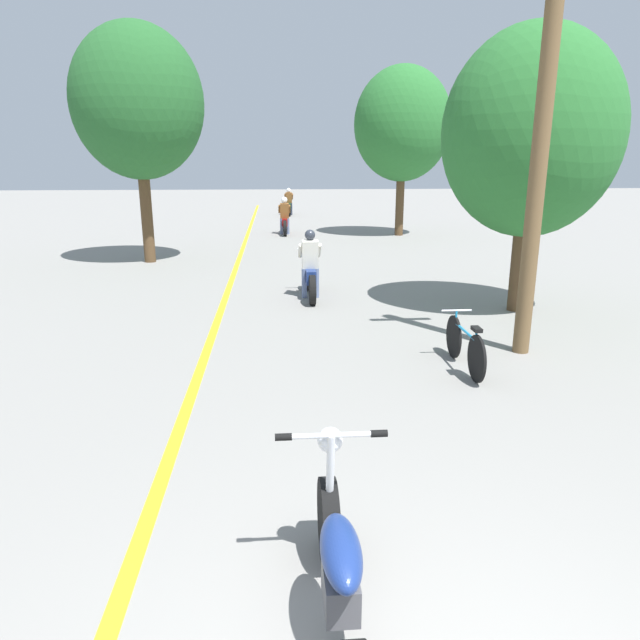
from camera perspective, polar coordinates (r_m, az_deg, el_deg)
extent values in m
cube|color=yellow|center=(15.09, -8.58, 4.70)|extent=(0.14, 48.00, 0.01)
cylinder|color=brown|center=(8.80, 21.04, 14.48)|extent=(0.24, 0.24, 5.57)
cylinder|color=#513A23|center=(11.56, 19.40, 6.41)|extent=(0.32, 0.32, 2.27)
ellipsoid|color=#286B2D|center=(11.45, 20.41, 17.13)|extent=(3.24, 2.91, 3.72)
cylinder|color=#513A23|center=(22.84, 8.00, 12.14)|extent=(0.32, 0.32, 3.01)
ellipsoid|color=#286B2D|center=(22.84, 8.27, 18.83)|extent=(3.66, 3.30, 4.21)
cylinder|color=#513A23|center=(17.13, -17.01, 10.91)|extent=(0.32, 0.32, 3.23)
ellipsoid|color=#235B28|center=(17.16, -17.77, 20.03)|extent=(3.54, 3.19, 4.07)
cylinder|color=black|center=(4.34, 0.86, -19.41)|extent=(0.12, 0.62, 0.62)
ellipsoid|color=navy|center=(3.55, 2.10, -22.10)|extent=(0.24, 0.67, 0.22)
cube|color=#4C4C51|center=(3.72, 2.05, -25.35)|extent=(0.20, 0.36, 0.24)
cylinder|color=silver|center=(4.06, 1.00, -15.70)|extent=(0.06, 0.23, 0.78)
cylinder|color=silver|center=(3.79, 1.16, -11.45)|extent=(0.63, 0.04, 0.04)
cylinder|color=black|center=(3.78, -3.68, -11.60)|extent=(0.11, 0.05, 0.05)
cylinder|color=black|center=(3.83, 5.93, -11.23)|extent=(0.11, 0.05, 0.05)
sphere|color=silver|center=(3.91, 1.02, -11.90)|extent=(0.17, 0.17, 0.17)
cylinder|color=black|center=(12.84, -1.18, 4.34)|extent=(0.12, 0.61, 0.61)
cylinder|color=black|center=(11.49, -0.77, 3.01)|extent=(0.12, 0.61, 0.61)
cube|color=navy|center=(12.13, -0.99, 4.55)|extent=(0.20, 0.88, 0.28)
cylinder|color=silver|center=(12.63, -1.16, 7.16)|extent=(0.50, 0.03, 0.03)
cylinder|color=slate|center=(12.11, -1.58, 3.69)|extent=(0.11, 0.11, 0.62)
cylinder|color=slate|center=(12.12, -0.35, 3.71)|extent=(0.11, 0.11, 0.62)
cube|color=silver|center=(12.03, -0.99, 6.56)|extent=(0.34, 0.28, 0.61)
cylinder|color=silver|center=(12.17, -1.98, 6.94)|extent=(0.08, 0.48, 0.37)
cylinder|color=silver|center=(12.20, -0.09, 6.97)|extent=(0.08, 0.48, 0.37)
sphere|color=#2D333D|center=(12.02, -1.01, 8.51)|extent=(0.22, 0.22, 0.22)
cylinder|color=black|center=(23.81, -3.58, 9.50)|extent=(0.12, 0.61, 0.61)
cylinder|color=black|center=(22.46, -3.51, 9.14)|extent=(0.12, 0.61, 0.61)
cube|color=maroon|center=(23.11, -3.56, 9.77)|extent=(0.20, 0.87, 0.28)
cylinder|color=silver|center=(23.65, -3.60, 11.05)|extent=(0.50, 0.03, 0.03)
cylinder|color=slate|center=(23.08, -3.87, 9.32)|extent=(0.11, 0.11, 0.63)
cylinder|color=slate|center=(23.08, -3.22, 9.33)|extent=(0.11, 0.11, 0.63)
cube|color=brown|center=(23.05, -3.57, 10.84)|extent=(0.34, 0.28, 0.61)
cylinder|color=brown|center=(23.21, -4.09, 11.01)|extent=(0.08, 0.48, 0.37)
cylinder|color=brown|center=(23.21, -3.08, 11.02)|extent=(0.08, 0.48, 0.37)
sphere|color=white|center=(23.06, -3.59, 11.89)|extent=(0.25, 0.25, 0.25)
cylinder|color=black|center=(32.30, -3.17, 11.13)|extent=(0.12, 0.66, 0.66)
cylinder|color=black|center=(30.79, -3.09, 10.91)|extent=(0.12, 0.66, 0.66)
cube|color=#0C4723|center=(31.53, -3.14, 11.35)|extent=(0.20, 0.97, 0.28)
cylinder|color=silver|center=(32.16, -3.18, 12.32)|extent=(0.50, 0.03, 0.03)
cylinder|color=#282D3D|center=(31.49, -3.37, 11.00)|extent=(0.11, 0.11, 0.65)
cylinder|color=#282D3D|center=(31.50, -2.89, 11.01)|extent=(0.11, 0.11, 0.65)
cube|color=brown|center=(31.49, -3.15, 12.11)|extent=(0.34, 0.28, 0.58)
cylinder|color=brown|center=(31.64, -3.53, 12.22)|extent=(0.08, 0.46, 0.35)
cylinder|color=brown|center=(31.65, -2.78, 12.23)|extent=(0.08, 0.46, 0.35)
sphere|color=white|center=(31.50, -3.16, 12.83)|extent=(0.23, 0.23, 0.23)
cylinder|color=black|center=(8.61, 13.23, -1.63)|extent=(0.04, 0.63, 0.63)
cylinder|color=black|center=(7.73, 15.40, -3.76)|extent=(0.04, 0.63, 0.63)
cylinder|color=#197FB2|center=(8.10, 14.36, -1.15)|extent=(0.04, 0.79, 0.04)
cylinder|color=#197FB2|center=(7.74, 15.30, -2.24)|extent=(0.03, 0.03, 0.38)
cube|color=black|center=(7.68, 15.40, -0.89)|extent=(0.10, 0.20, 0.05)
cylinder|color=#197FB2|center=(8.50, 13.42, -0.41)|extent=(0.03, 0.03, 0.41)
cylinder|color=silver|center=(8.45, 13.50, 0.93)|extent=(0.44, 0.03, 0.03)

